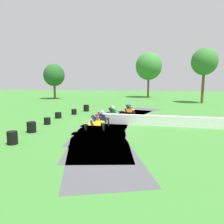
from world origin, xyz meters
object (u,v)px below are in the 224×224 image
object	(u,v)px
motorcycle_chase_green	(112,113)
tire_stack_near	(86,108)
tire_stack_far	(47,121)
motorcycle_trailing_black	(101,119)
motorcycle_fourth_yellow	(96,122)
motorcycle_lead_orange	(129,110)
tire_stack_extra_b	(12,138)
tire_stack_extra_a	(31,127)
tire_stack_mid_a	(74,112)
tire_stack_mid_b	(58,115)

from	to	relation	value
motorcycle_chase_green	tire_stack_near	bearing A→B (deg)	127.21
motorcycle_chase_green	tire_stack_far	xyz separation A→B (m)	(-5.40, -2.95, -0.36)
motorcycle_trailing_black	motorcycle_fourth_yellow	xyz separation A→B (m)	(-0.13, -1.58, 0.00)
tire_stack_far	tire_stack_near	bearing A→B (deg)	81.26
motorcycle_lead_orange	motorcycle_chase_green	xyz separation A→B (m)	(-1.42, -2.72, 0.02)
motorcycle_fourth_yellow	tire_stack_extra_b	world-z (taller)	motorcycle_fourth_yellow
tire_stack_extra_a	motorcycle_fourth_yellow	bearing A→B (deg)	15.96
motorcycle_trailing_black	tire_stack_near	size ratio (longest dim) A/B	2.10
motorcycle_chase_green	tire_stack_mid_a	xyz separation A→B (m)	(-4.82, 2.73, -0.36)
motorcycle_trailing_black	tire_stack_near	distance (m)	9.15
motorcycle_lead_orange	tire_stack_extra_b	xyz separation A→B (m)	(-6.32, -11.61, -0.25)
motorcycle_lead_orange	motorcycle_trailing_black	xyz separation A→B (m)	(-1.94, -5.71, -0.02)
tire_stack_mid_b	tire_stack_extra_a	world-z (taller)	tire_stack_extra_a
motorcycle_chase_green	tire_stack_mid_a	size ratio (longest dim) A/B	2.85
motorcycle_lead_orange	tire_stack_extra_a	bearing A→B (deg)	-127.92
motorcycle_trailing_black	tire_stack_near	xyz separation A→B (m)	(-3.60, 8.41, -0.23)
motorcycle_trailing_black	tire_stack_extra_b	bearing A→B (deg)	-126.59
tire_stack_mid_b	motorcycle_trailing_black	bearing A→B (deg)	-31.83
tire_stack_extra_a	motorcycle_chase_green	bearing A→B (deg)	48.13
tire_stack_mid_b	tire_stack_far	distance (m)	3.18
tire_stack_mid_a	motorcycle_chase_green	bearing A→B (deg)	-29.57
tire_stack_near	tire_stack_far	size ratio (longest dim) A/B	1.33
tire_stack_extra_a	tire_stack_extra_b	distance (m)	3.03
tire_stack_far	motorcycle_fourth_yellow	bearing A→B (deg)	-18.74
tire_stack_mid_a	tire_stack_mid_b	distance (m)	2.66
tire_stack_mid_a	tire_stack_extra_a	size ratio (longest dim) A/B	0.75
motorcycle_trailing_black	tire_stack_extra_a	bearing A→B (deg)	-148.68
motorcycle_lead_orange	tire_stack_far	xyz separation A→B (m)	(-6.83, -5.67, -0.35)
motorcycle_trailing_black	tire_stack_mid_a	size ratio (longest dim) A/B	2.80
motorcycle_lead_orange	motorcycle_fourth_yellow	distance (m)	7.57
tire_stack_near	tire_stack_mid_b	size ratio (longest dim) A/B	1.22
tire_stack_extra_a	tire_stack_extra_b	xyz separation A→B (m)	(0.39, -3.00, -0.00)
tire_stack_mid_a	tire_stack_extra_b	bearing A→B (deg)	-90.36
tire_stack_near	motorcycle_trailing_black	bearing A→B (deg)	-66.82
tire_stack_near	motorcycle_chase_green	bearing A→B (deg)	-52.79
motorcycle_chase_green	tire_stack_extra_a	xyz separation A→B (m)	(-5.28, -5.89, -0.26)
motorcycle_lead_orange	tire_stack_extra_a	world-z (taller)	motorcycle_lead_orange
motorcycle_chase_green	tire_stack_mid_b	distance (m)	5.70
motorcycle_trailing_black	tire_stack_far	world-z (taller)	motorcycle_trailing_black
tire_stack_extra_a	tire_stack_far	bearing A→B (deg)	92.36
motorcycle_trailing_black	motorcycle_fourth_yellow	bearing A→B (deg)	-94.78
motorcycle_chase_green	motorcycle_trailing_black	world-z (taller)	motorcycle_chase_green
motorcycle_trailing_black	tire_stack_near	world-z (taller)	motorcycle_trailing_black
motorcycle_lead_orange	tire_stack_far	world-z (taller)	motorcycle_lead_orange
tire_stack_near	tire_stack_far	xyz separation A→B (m)	(-1.29, -8.37, -0.10)
motorcycle_lead_orange	tire_stack_mid_a	world-z (taller)	motorcycle_lead_orange
motorcycle_fourth_yellow	tire_stack_near	xyz separation A→B (m)	(-3.47, 9.99, -0.23)
motorcycle_trailing_black	tire_stack_mid_a	bearing A→B (deg)	126.94
motorcycle_fourth_yellow	motorcycle_chase_green	bearing A→B (deg)	81.96
tire_stack_mid_a	tire_stack_extra_a	xyz separation A→B (m)	(-0.46, -8.63, 0.10)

